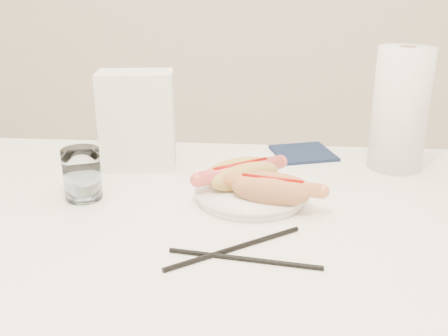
# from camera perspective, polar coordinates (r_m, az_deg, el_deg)

# --- Properties ---
(table) EXTENTS (1.20, 0.80, 0.75)m
(table) POSITION_cam_1_polar(r_m,az_deg,el_deg) (0.98, -1.67, -7.98)
(table) COLOR white
(table) RESTS_ON ground
(plate) EXTENTS (0.21, 0.21, 0.02)m
(plate) POSITION_cam_1_polar(r_m,az_deg,el_deg) (1.00, 2.94, -2.97)
(plate) COLOR white
(plate) RESTS_ON table
(hotdog_left) EXTENTS (0.17, 0.15, 0.05)m
(hotdog_left) POSITION_cam_1_polar(r_m,az_deg,el_deg) (1.01, 1.81, -0.68)
(hotdog_left) COLOR tan
(hotdog_left) RESTS_ON plate
(hotdog_right) EXTENTS (0.18, 0.10, 0.05)m
(hotdog_right) POSITION_cam_1_polar(r_m,az_deg,el_deg) (0.95, 5.24, -2.28)
(hotdog_right) COLOR #C57C4C
(hotdog_right) RESTS_ON plate
(water_glass) EXTENTS (0.07, 0.07, 0.10)m
(water_glass) POSITION_cam_1_polar(r_m,az_deg,el_deg) (1.03, -15.14, -0.63)
(water_glass) COLOR silver
(water_glass) RESTS_ON table
(chopstick_near) EXTENTS (0.20, 0.15, 0.01)m
(chopstick_near) POSITION_cam_1_polar(r_m,az_deg,el_deg) (0.83, 1.18, -8.66)
(chopstick_near) COLOR black
(chopstick_near) RESTS_ON table
(chopstick_far) EXTENTS (0.24, 0.04, 0.01)m
(chopstick_far) POSITION_cam_1_polar(r_m,az_deg,el_deg) (0.80, 2.23, -9.81)
(chopstick_far) COLOR black
(chopstick_far) RESTS_ON table
(napkin_box) EXTENTS (0.17, 0.11, 0.21)m
(napkin_box) POSITION_cam_1_polar(r_m,az_deg,el_deg) (1.15, -9.38, 5.12)
(napkin_box) COLOR silver
(napkin_box) RESTS_ON table
(navy_napkin) EXTENTS (0.17, 0.17, 0.01)m
(navy_napkin) POSITION_cam_1_polar(r_m,az_deg,el_deg) (1.26, 8.58, 1.63)
(navy_napkin) COLOR #121E3B
(navy_napkin) RESTS_ON table
(paper_towel_roll) EXTENTS (0.13, 0.13, 0.26)m
(paper_towel_roll) POSITION_cam_1_polar(r_m,az_deg,el_deg) (1.19, 18.57, 6.06)
(paper_towel_roll) COLOR white
(paper_towel_roll) RESTS_ON table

